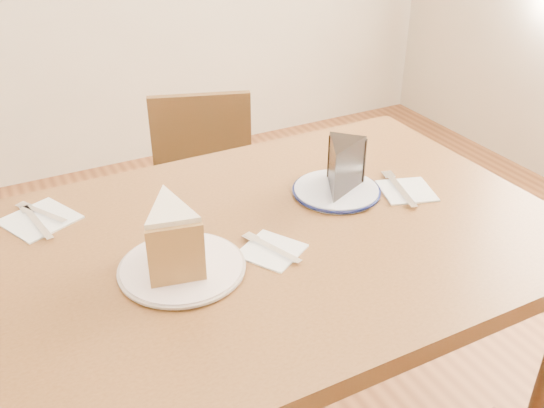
# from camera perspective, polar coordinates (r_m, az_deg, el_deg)

# --- Properties ---
(table) EXTENTS (1.20, 0.80, 0.75)m
(table) POSITION_cam_1_polar(r_m,az_deg,el_deg) (1.28, -0.42, -6.51)
(table) COLOR #482A13
(table) RESTS_ON ground
(chair_far) EXTENTS (0.48, 0.48, 0.76)m
(chair_far) POSITION_cam_1_polar(r_m,az_deg,el_deg) (1.96, -6.11, -0.34)
(chair_far) COLOR #382210
(chair_far) RESTS_ON ground
(plate_cream) EXTENTS (0.22, 0.22, 0.01)m
(plate_cream) POSITION_cam_1_polar(r_m,az_deg,el_deg) (1.13, -8.47, -5.96)
(plate_cream) COLOR white
(plate_cream) RESTS_ON table
(plate_navy) EXTENTS (0.19, 0.19, 0.01)m
(plate_navy) POSITION_cam_1_polar(r_m,az_deg,el_deg) (1.37, 6.07, 1.26)
(plate_navy) COLOR white
(plate_navy) RESTS_ON table
(carrot_cake) EXTENTS (0.12, 0.15, 0.11)m
(carrot_cake) POSITION_cam_1_polar(r_m,az_deg,el_deg) (1.11, -9.49, -2.84)
(carrot_cake) COLOR beige
(carrot_cake) RESTS_ON plate_cream
(chocolate_cake) EXTENTS (0.14, 0.14, 0.10)m
(chocolate_cake) POSITION_cam_1_polar(r_m,az_deg,el_deg) (1.33, 6.48, 3.14)
(chocolate_cake) COLOR black
(chocolate_cake) RESTS_ON plate_navy
(napkin_cream) EXTENTS (0.15, 0.15, 0.00)m
(napkin_cream) POSITION_cam_1_polar(r_m,az_deg,el_deg) (1.17, -0.04, -4.41)
(napkin_cream) COLOR white
(napkin_cream) RESTS_ON table
(napkin_navy) EXTENTS (0.14, 0.14, 0.00)m
(napkin_navy) POSITION_cam_1_polar(r_m,az_deg,el_deg) (1.40, 12.57, 1.23)
(napkin_navy) COLOR white
(napkin_navy) RESTS_ON table
(napkin_spare) EXTENTS (0.17, 0.17, 0.00)m
(napkin_spare) POSITION_cam_1_polar(r_m,az_deg,el_deg) (1.35, -21.02, -1.37)
(napkin_spare) COLOR white
(napkin_spare) RESTS_ON table
(fork_cream) EXTENTS (0.06, 0.14, 0.00)m
(fork_cream) POSITION_cam_1_polar(r_m,az_deg,el_deg) (1.17, 0.03, -4.18)
(fork_cream) COLOR silver
(fork_cream) RESTS_ON napkin_cream
(knife_navy) EXTENTS (0.06, 0.17, 0.00)m
(knife_navy) POSITION_cam_1_polar(r_m,az_deg,el_deg) (1.40, 11.94, 1.40)
(knife_navy) COLOR silver
(knife_navy) RESTS_ON napkin_navy
(fork_spare) EXTENTS (0.08, 0.13, 0.00)m
(fork_spare) POSITION_cam_1_polar(r_m,az_deg,el_deg) (1.37, -20.83, -0.77)
(fork_spare) COLOR silver
(fork_spare) RESTS_ON napkin_spare
(knife_spare) EXTENTS (0.04, 0.16, 0.00)m
(knife_spare) POSITION_cam_1_polar(r_m,az_deg,el_deg) (1.34, -21.25, -1.62)
(knife_spare) COLOR silver
(knife_spare) RESTS_ON napkin_spare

